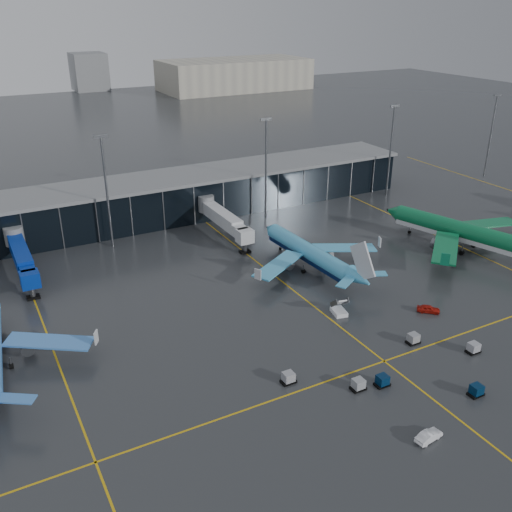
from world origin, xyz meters
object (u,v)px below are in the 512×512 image
airliner_klm_near (309,243)px  service_van_red (428,309)px  baggage_carts (400,369)px  mobile_airstair (339,310)px  service_van_white (429,436)px  airliner_aer_lingus (463,221)px

airliner_klm_near → service_van_red: size_ratio=9.04×
baggage_carts → mobile_airstair: bearing=82.4°
service_van_white → airliner_aer_lingus: bearing=-57.0°
baggage_carts → service_van_red: (17.07, 11.81, -0.07)m
airliner_klm_near → airliner_aer_lingus: bearing=-15.2°
airliner_klm_near → service_van_white: size_ratio=8.99×
baggage_carts → mobile_airstair: (2.53, 18.99, 0.01)m
airliner_klm_near → mobile_airstair: (-5.80, -19.03, -4.83)m
airliner_klm_near → service_van_white: bearing=-109.0°
baggage_carts → airliner_klm_near: bearing=77.6°
baggage_carts → service_van_white: (-6.35, -12.75, -0.09)m
airliner_klm_near → airliner_aer_lingus: airliner_aer_lingus is taller
mobile_airstair → service_van_white: 32.96m
airliner_aer_lingus → service_van_white: bearing=-156.4°
airliner_klm_near → baggage_carts: size_ratio=1.13×
airliner_aer_lingus → baggage_carts: 53.69m
mobile_airstair → service_van_red: 16.22m
service_van_red → baggage_carts: bearing=166.1°
airliner_klm_near → baggage_carts: (-8.33, -38.02, -4.84)m
mobile_airstair → service_van_red: size_ratio=0.89×
airliner_aer_lingus → service_van_white: (-50.32, -42.97, -6.03)m
airliner_aer_lingus → baggage_carts: airliner_aer_lingus is taller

